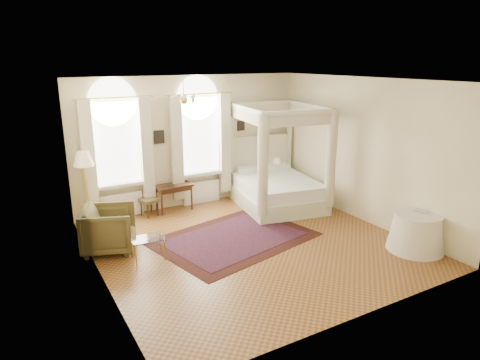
{
  "coord_description": "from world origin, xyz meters",
  "views": [
    {
      "loc": [
        -4.24,
        -6.94,
        3.7
      ],
      "look_at": [
        -0.05,
        0.4,
        1.28
      ],
      "focal_mm": 32.0,
      "sensor_mm": 36.0,
      "label": 1
    }
  ],
  "objects_px": {
    "canopy_bed": "(277,184)",
    "stool": "(149,202)",
    "coffee_table": "(148,240)",
    "floor_lamp": "(84,162)",
    "nightstand": "(275,182)",
    "armchair": "(109,229)",
    "side_table": "(416,232)",
    "writing_desk": "(174,188)"
  },
  "relations": [
    {
      "from": "writing_desk",
      "to": "floor_lamp",
      "type": "height_order",
      "value": "floor_lamp"
    },
    {
      "from": "writing_desk",
      "to": "nightstand",
      "type": "bearing_deg",
      "value": -0.0
    },
    {
      "from": "nightstand",
      "to": "armchair",
      "type": "relative_size",
      "value": 0.64
    },
    {
      "from": "nightstand",
      "to": "coffee_table",
      "type": "relative_size",
      "value": 0.96
    },
    {
      "from": "nightstand",
      "to": "writing_desk",
      "type": "height_order",
      "value": "writing_desk"
    },
    {
      "from": "nightstand",
      "to": "side_table",
      "type": "bearing_deg",
      "value": -86.58
    },
    {
      "from": "canopy_bed",
      "to": "stool",
      "type": "relative_size",
      "value": 5.77
    },
    {
      "from": "armchair",
      "to": "side_table",
      "type": "distance_m",
      "value": 6.09
    },
    {
      "from": "canopy_bed",
      "to": "armchair",
      "type": "xyz_separation_m",
      "value": [
        -4.41,
        -0.57,
        -0.14
      ]
    },
    {
      "from": "floor_lamp",
      "to": "coffee_table",
      "type": "bearing_deg",
      "value": -74.35
    },
    {
      "from": "writing_desk",
      "to": "coffee_table",
      "type": "height_order",
      "value": "writing_desk"
    },
    {
      "from": "canopy_bed",
      "to": "stool",
      "type": "bearing_deg",
      "value": 163.55
    },
    {
      "from": "side_table",
      "to": "canopy_bed",
      "type": "bearing_deg",
      "value": 104.0
    },
    {
      "from": "canopy_bed",
      "to": "coffee_table",
      "type": "height_order",
      "value": "canopy_bed"
    },
    {
      "from": "nightstand",
      "to": "side_table",
      "type": "distance_m",
      "value": 4.56
    },
    {
      "from": "canopy_bed",
      "to": "side_table",
      "type": "relative_size",
      "value": 2.42
    },
    {
      "from": "coffee_table",
      "to": "writing_desk",
      "type": "bearing_deg",
      "value": 58.18
    },
    {
      "from": "nightstand",
      "to": "armchair",
      "type": "bearing_deg",
      "value": -162.89
    },
    {
      "from": "armchair",
      "to": "side_table",
      "type": "height_order",
      "value": "armchair"
    },
    {
      "from": "canopy_bed",
      "to": "armchair",
      "type": "distance_m",
      "value": 4.45
    },
    {
      "from": "coffee_table",
      "to": "side_table",
      "type": "bearing_deg",
      "value": -25.38
    },
    {
      "from": "floor_lamp",
      "to": "stool",
      "type": "bearing_deg",
      "value": -2.4
    },
    {
      "from": "stool",
      "to": "floor_lamp",
      "type": "bearing_deg",
      "value": 177.6
    },
    {
      "from": "writing_desk",
      "to": "armchair",
      "type": "xyz_separation_m",
      "value": [
        -1.97,
        -1.55,
        -0.13
      ]
    },
    {
      "from": "armchair",
      "to": "stool",
      "type": "bearing_deg",
      "value": -20.17
    },
    {
      "from": "floor_lamp",
      "to": "writing_desk",
      "type": "bearing_deg",
      "value": 0.0
    },
    {
      "from": "coffee_table",
      "to": "floor_lamp",
      "type": "bearing_deg",
      "value": 105.65
    },
    {
      "from": "writing_desk",
      "to": "stool",
      "type": "bearing_deg",
      "value": -174.96
    },
    {
      "from": "canopy_bed",
      "to": "floor_lamp",
      "type": "relative_size",
      "value": 1.53
    },
    {
      "from": "nightstand",
      "to": "coffee_table",
      "type": "xyz_separation_m",
      "value": [
        -4.49,
        -2.29,
        0.07
      ]
    },
    {
      "from": "nightstand",
      "to": "side_table",
      "type": "xyz_separation_m",
      "value": [
        0.27,
        -4.55,
        0.06
      ]
    },
    {
      "from": "canopy_bed",
      "to": "side_table",
      "type": "bearing_deg",
      "value": -76.0
    },
    {
      "from": "canopy_bed",
      "to": "armchair",
      "type": "height_order",
      "value": "canopy_bed"
    },
    {
      "from": "stool",
      "to": "side_table",
      "type": "xyz_separation_m",
      "value": [
        4.0,
        -4.49,
        0.01
      ]
    },
    {
      "from": "writing_desk",
      "to": "armchair",
      "type": "bearing_deg",
      "value": -141.8
    },
    {
      "from": "nightstand",
      "to": "stool",
      "type": "bearing_deg",
      "value": -179.1
    },
    {
      "from": "nightstand",
      "to": "writing_desk",
      "type": "xyz_separation_m",
      "value": [
        -3.06,
        0.0,
        0.26
      ]
    },
    {
      "from": "floor_lamp",
      "to": "nightstand",
      "type": "bearing_deg",
      "value": 0.0
    },
    {
      "from": "writing_desk",
      "to": "side_table",
      "type": "distance_m",
      "value": 5.65
    },
    {
      "from": "nightstand",
      "to": "armchair",
      "type": "distance_m",
      "value": 5.26
    },
    {
      "from": "nightstand",
      "to": "floor_lamp",
      "type": "distance_m",
      "value": 5.26
    },
    {
      "from": "armchair",
      "to": "coffee_table",
      "type": "xyz_separation_m",
      "value": [
        0.54,
        -0.75,
        -0.07
      ]
    }
  ]
}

